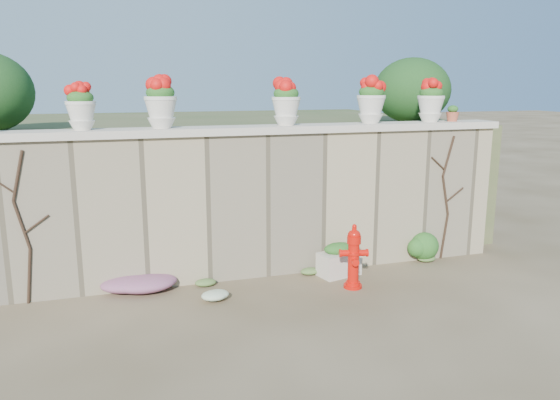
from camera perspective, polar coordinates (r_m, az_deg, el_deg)
name	(u,v)px	position (r m, az deg, el deg)	size (l,w,h in m)	color
ground	(274,328)	(6.24, -0.67, -13.20)	(80.00, 80.00, 0.00)	#4F3F27
stone_wall	(236,206)	(7.57, -4.65, -0.67)	(8.00, 0.40, 2.00)	#988765
wall_cap	(234,130)	(7.41, -4.79, 7.27)	(8.10, 0.52, 0.10)	beige
raised_fill	(198,172)	(10.66, -8.52, 2.96)	(9.00, 6.00, 2.00)	#384C23
back_shrub_right	(412,90)	(9.80, 13.64, 11.07)	(1.30, 1.30, 1.10)	#143814
vine_left	(23,226)	(7.26, -25.28, -2.45)	(0.60, 0.04, 1.91)	black
vine_right	(446,196)	(8.67, 16.96, 0.41)	(0.60, 0.04, 1.91)	black
fire_hydrant	(354,256)	(7.29, 7.70, -5.85)	(0.38, 0.27, 0.87)	red
planter_box	(339,260)	(7.80, 6.18, -6.27)	(0.63, 0.46, 0.48)	beige
green_shrub	(419,245)	(8.56, 14.37, -4.59)	(0.56, 0.51, 0.53)	#1E5119
magenta_clump	(142,282)	(7.41, -14.22, -8.31)	(0.99, 0.66, 0.26)	#BD259D
white_flowers	(209,294)	(6.97, -7.45, -9.71)	(0.50, 0.40, 0.18)	white
urn_pot_1	(81,107)	(7.22, -20.09, 9.11)	(0.37, 0.37, 0.57)	silver
urn_pot_2	(161,103)	(7.24, -12.35, 9.89)	(0.42, 0.42, 0.66)	silver
urn_pot_3	(286,103)	(7.59, 0.65, 10.14)	(0.40, 0.40, 0.62)	silver
urn_pot_4	(371,101)	(8.08, 9.49, 10.17)	(0.41, 0.41, 0.65)	silver
urn_pot_5	(431,101)	(8.57, 15.49, 9.94)	(0.40, 0.40, 0.63)	silver
terracotta_pot	(452,114)	(8.80, 17.58, 8.54)	(0.20, 0.20, 0.23)	#AB4D34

